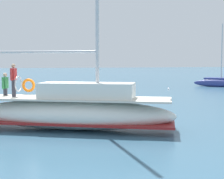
% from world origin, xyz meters
% --- Properties ---
extents(ground_plane, '(400.00, 400.00, 0.00)m').
position_xyz_m(ground_plane, '(0.00, 0.00, 0.00)').
color(ground_plane, '#38607A').
extents(main_sailboat, '(7.06, 9.44, 12.60)m').
position_xyz_m(main_sailboat, '(1.76, 0.47, 0.91)').
color(main_sailboat, white).
rests_on(main_sailboat, ground).
extents(moored_sloop_far, '(6.24, 5.68, 8.19)m').
position_xyz_m(moored_sloop_far, '(-19.19, 25.99, 0.65)').
color(moored_sloop_far, navy).
rests_on(moored_sloop_far, ground).
extents(mooring_buoy, '(0.59, 0.59, 0.90)m').
position_xyz_m(mooring_buoy, '(-5.91, 1.07, 0.18)').
color(mooring_buoy, '#EA4C19').
rests_on(mooring_buoy, ground).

